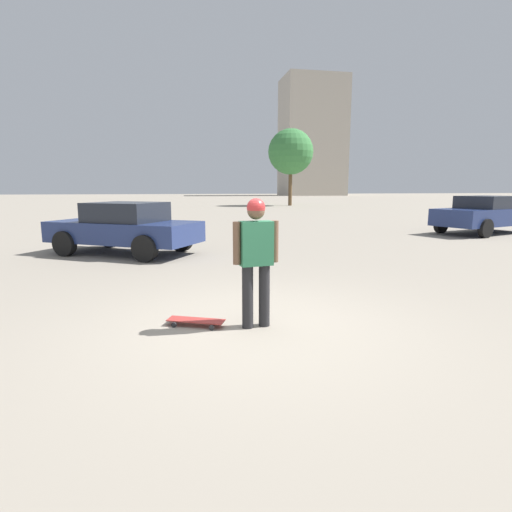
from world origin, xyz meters
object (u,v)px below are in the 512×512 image
object	(u,v)px
person	(256,252)
skateboard	(196,321)
car_parked_near	(125,227)
car_parked_far	(485,214)

from	to	relation	value
person	skateboard	xyz separation A→B (m)	(0.19, 0.78, -0.93)
person	car_parked_near	size ratio (longest dim) A/B	0.38
person	skateboard	world-z (taller)	person
skateboard	car_parked_far	size ratio (longest dim) A/B	0.17
car_parked_near	car_parked_far	distance (m)	13.61
person	car_parked_far	xyz separation A→B (m)	(8.91, -10.97, -0.21)
car_parked_near	car_parked_far	bearing A→B (deg)	-138.64
car_parked_near	car_parked_far	xyz separation A→B (m)	(2.48, -13.39, 0.04)
person	car_parked_near	xyz separation A→B (m)	(6.44, 2.41, -0.26)
person	skateboard	size ratio (longest dim) A/B	2.13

